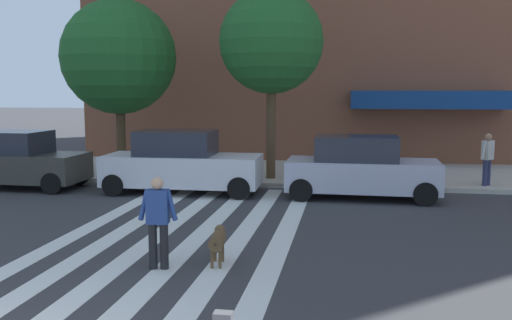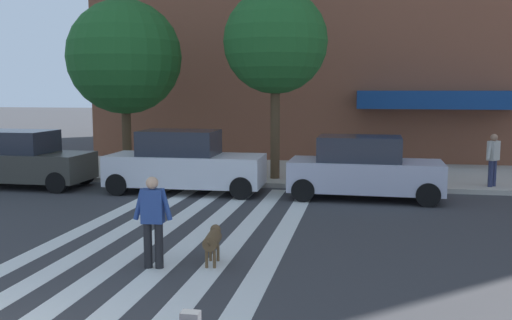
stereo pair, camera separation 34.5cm
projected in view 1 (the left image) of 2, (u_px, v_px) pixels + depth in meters
The scene contains 11 objects.
ground_plane at pixel (135, 238), 12.09m from camera, with size 160.00×160.00×0.00m, color #353538.
sidewalk_far at pixel (229, 171), 21.46m from camera, with size 80.00×6.00×0.15m, color #B6AD9E.
crosswalk_stripes at pixel (174, 239), 11.95m from camera, with size 4.95×12.56×0.01m.
parked_car_near_curb at pixel (10, 160), 18.19m from camera, with size 4.72×1.97×1.83m.
parked_car_behind_first at pixel (181, 164), 17.27m from camera, with size 4.78×1.95×1.91m.
parked_car_third_in_line at pixel (361, 168), 16.40m from camera, with size 4.37×1.94×1.81m.
street_tree_nearest at pixel (119, 57), 20.16m from camera, with size 4.08×4.08×6.19m.
street_tree_middle at pixel (271, 42), 18.72m from camera, with size 3.45×3.45×6.30m.
pedestrian_dog_walker at pixel (158, 217), 9.89m from camera, with size 0.71×0.28×1.64m.
dog_on_leash at pixel (218, 240), 10.23m from camera, with size 0.32×1.00×0.65m.
pedestrian_bystander at pixel (487, 156), 17.69m from camera, with size 0.52×0.60×1.64m.
Camera 1 is at (4.48, -4.63, 3.15)m, focal length 39.77 mm.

